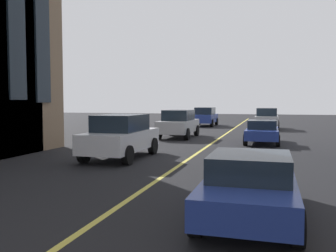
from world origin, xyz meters
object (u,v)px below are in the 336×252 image
(car_blue_oncoming, at_px, (205,116))
(car_silver_near, at_px, (267,118))
(car_white_parked_b, at_px, (121,136))
(car_blue_parked_a, at_px, (250,184))
(car_silver_far, at_px, (179,123))
(car_blue_mid, at_px, (262,131))

(car_blue_oncoming, distance_m, car_silver_near, 6.61)
(car_white_parked_b, relative_size, car_blue_parked_a, 1.07)
(car_white_parked_b, bearing_deg, car_blue_oncoming, 0.80)
(car_white_parked_b, xyz_separation_m, car_silver_far, (9.67, -0.10, 0.00))
(car_blue_oncoming, height_order, car_silver_far, same)
(car_white_parked_b, xyz_separation_m, car_blue_mid, (7.50, -5.71, -0.27))
(car_white_parked_b, distance_m, car_blue_oncoming, 22.15)
(car_blue_mid, bearing_deg, car_blue_parked_a, -179.41)
(car_blue_parked_a, distance_m, car_silver_near, 26.40)
(car_blue_oncoming, height_order, car_blue_mid, car_blue_oncoming)
(car_blue_parked_a, xyz_separation_m, car_blue_oncoming, (29.00, 6.16, 0.27))
(car_blue_parked_a, height_order, car_silver_near, car_silver_near)
(car_blue_oncoming, bearing_deg, car_blue_mid, -157.67)
(car_blue_parked_a, height_order, car_silver_far, car_silver_far)
(car_white_parked_b, xyz_separation_m, car_blue_oncoming, (22.15, 0.31, 0.00))
(car_silver_far, xyz_separation_m, car_silver_near, (9.88, -5.66, 0.00))
(car_blue_mid, relative_size, car_silver_far, 0.94)
(car_blue_parked_a, bearing_deg, car_white_parked_b, 40.55)
(car_blue_mid, bearing_deg, car_silver_far, 68.85)
(car_white_parked_b, height_order, car_silver_far, same)
(car_silver_near, bearing_deg, car_blue_parked_a, -179.80)
(car_blue_oncoming, distance_m, car_blue_mid, 15.84)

